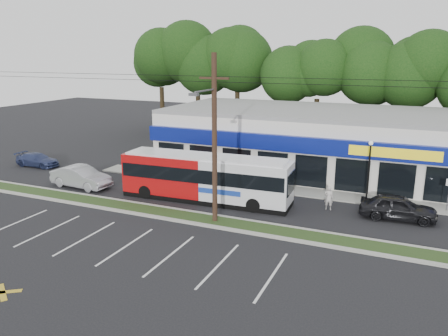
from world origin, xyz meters
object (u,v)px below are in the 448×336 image
object	(u,v)px
car_dark	(398,207)
car_blue	(37,160)
car_silver	(81,177)
utility_pole	(211,134)
pedestrian_b	(244,176)
pedestrian_a	(329,198)
lamp_post	(369,164)
metrobus	(206,177)

from	to	relation	value
car_dark	car_blue	distance (m)	30.67
car_silver	car_blue	bearing A→B (deg)	69.90
car_blue	utility_pole	bearing A→B (deg)	-107.72
car_silver	utility_pole	bearing A→B (deg)	-98.59
car_dark	pedestrian_b	world-z (taller)	pedestrian_b
utility_pole	car_dark	world-z (taller)	utility_pole
utility_pole	pedestrian_a	xyz separation A→B (m)	(6.07, 5.07, -4.61)
lamp_post	car_dark	world-z (taller)	lamp_post
metrobus	pedestrian_a	size ratio (longest dim) A/B	7.48
car_dark	car_blue	bearing A→B (deg)	84.62
metrobus	car_silver	distance (m)	10.21
utility_pole	car_blue	size ratio (longest dim) A/B	12.04
lamp_post	car_blue	distance (m)	28.66
lamp_post	pedestrian_a	xyz separation A→B (m)	(-2.10, -2.80, -1.87)
metrobus	car_blue	bearing A→B (deg)	169.31
lamp_post	car_dark	distance (m)	4.02
pedestrian_a	pedestrian_b	size ratio (longest dim) A/B	0.94
metrobus	car_blue	world-z (taller)	metrobus
lamp_post	metrobus	bearing A→B (deg)	-157.34
lamp_post	car_blue	world-z (taller)	lamp_post
utility_pole	car_blue	bearing A→B (deg)	163.39
car_silver	pedestrian_a	bearing A→B (deg)	-78.97
utility_pole	metrobus	world-z (taller)	utility_pole
car_blue	pedestrian_a	bearing A→B (deg)	-93.27
utility_pole	pedestrian_b	bearing A→B (deg)	96.27
lamp_post	pedestrian_b	xyz separation A→B (m)	(-9.00, -0.30, -1.81)
utility_pole	pedestrian_b	distance (m)	8.88
pedestrian_b	car_silver	bearing A→B (deg)	13.28
utility_pole	lamp_post	size ratio (longest dim) A/B	11.76
metrobus	pedestrian_b	bearing A→B (deg)	69.10
pedestrian_a	car_silver	bearing A→B (deg)	7.35
metrobus	lamp_post	bearing A→B (deg)	19.78
lamp_post	pedestrian_b	distance (m)	9.19
metrobus	car_silver	world-z (taller)	metrobus
utility_pole	car_silver	distance (m)	13.34
car_silver	pedestrian_b	distance (m)	12.47
pedestrian_a	pedestrian_b	xyz separation A→B (m)	(-6.90, 2.50, 0.05)
lamp_post	car_silver	bearing A→B (deg)	-165.45
utility_pole	car_silver	world-z (taller)	utility_pole
car_blue	pedestrian_b	xyz separation A→B (m)	(19.53, 1.50, 0.26)
utility_pole	car_blue	world-z (taller)	utility_pole
utility_pole	car_blue	xyz separation A→B (m)	(-20.36, 6.07, -4.81)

